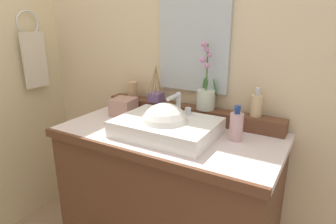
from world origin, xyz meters
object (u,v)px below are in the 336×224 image
object	(u,v)px
lotion_bottle	(236,126)
tissue_box	(124,107)
sink_basin	(166,127)
potted_plant	(206,95)
soap_bar	(154,108)
tumbler_cup	(133,90)
reed_diffuser	(156,97)
hand_towel	(35,60)
soap_dispenser	(257,105)

from	to	relation	value
lotion_bottle	tissue_box	size ratio (longest dim) A/B	1.31
sink_basin	potted_plant	world-z (taller)	potted_plant
soap_bar	tumbler_cup	world-z (taller)	tumbler_cup
sink_basin	potted_plant	xyz separation A→B (m)	(0.09, 0.28, 0.11)
potted_plant	reed_diffuser	size ratio (longest dim) A/B	1.69
sink_basin	potted_plant	bearing A→B (deg)	72.75
sink_basin	reed_diffuser	size ratio (longest dim) A/B	2.23
sink_basin	hand_towel	bearing A→B (deg)	174.15
soap_dispenser	tissue_box	distance (m)	0.76
potted_plant	soap_dispenser	distance (m)	0.27
tumbler_cup	tissue_box	distance (m)	0.15
potted_plant	hand_towel	distance (m)	1.20
soap_dispenser	reed_diffuser	bearing A→B (deg)	-177.31
soap_bar	tissue_box	bearing A→B (deg)	169.87
reed_diffuser	soap_dispenser	bearing A→B (deg)	2.69
reed_diffuser	lotion_bottle	world-z (taller)	reed_diffuser
tumbler_cup	reed_diffuser	xyz separation A→B (m)	(0.18, -0.01, -0.02)
soap_dispenser	tumbler_cup	bearing A→B (deg)	-178.40
sink_basin	soap_dispenser	size ratio (longest dim) A/B	3.27
sink_basin	soap_bar	distance (m)	0.18
reed_diffuser	lotion_bottle	size ratio (longest dim) A/B	1.27
soap_bar	lotion_bottle	distance (m)	0.45
sink_basin	lotion_bottle	xyz separation A→B (m)	(0.32, 0.12, 0.03)
reed_diffuser	lotion_bottle	bearing A→B (deg)	-15.84
soap_dispenser	reed_diffuser	size ratio (longest dim) A/B	0.68
hand_towel	reed_diffuser	bearing A→B (deg)	10.28
potted_plant	hand_towel	bearing A→B (deg)	-171.86
soap_dispenser	tissue_box	size ratio (longest dim) A/B	1.14
soap_bar	potted_plant	bearing A→B (deg)	38.69
potted_plant	lotion_bottle	bearing A→B (deg)	-35.87
potted_plant	soap_dispenser	size ratio (longest dim) A/B	2.48
tissue_box	tumbler_cup	bearing A→B (deg)	101.60
soap_bar	reed_diffuser	size ratio (longest dim) A/B	0.32
soap_dispenser	lotion_bottle	xyz separation A→B (m)	(-0.04, -0.18, -0.06)
reed_diffuser	hand_towel	world-z (taller)	hand_towel
soap_bar	lotion_bottle	bearing A→B (deg)	1.48
tumbler_cup	lotion_bottle	distance (m)	0.74
tumbler_cup	tissue_box	size ratio (longest dim) A/B	0.78
potted_plant	lotion_bottle	distance (m)	0.29
sink_basin	lotion_bottle	distance (m)	0.34
soap_dispenser	tissue_box	world-z (taller)	soap_dispenser
tumbler_cup	hand_towel	xyz separation A→B (m)	(-0.69, -0.16, 0.16)
potted_plant	soap_dispenser	world-z (taller)	potted_plant
tumbler_cup	hand_towel	size ratio (longest dim) A/B	0.27
reed_diffuser	hand_towel	bearing A→B (deg)	-169.72
tumbler_cup	reed_diffuser	size ratio (longest dim) A/B	0.47
potted_plant	tumbler_cup	size ratio (longest dim) A/B	3.62
reed_diffuser	tissue_box	xyz separation A→B (m)	(-0.15, -0.12, -0.06)
potted_plant	lotion_bottle	size ratio (longest dim) A/B	2.15
sink_basin	soap_dispenser	distance (m)	0.48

